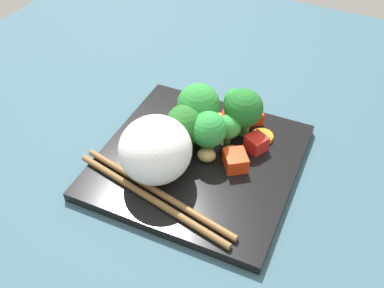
{
  "coord_description": "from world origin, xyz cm",
  "views": [
    {
      "loc": [
        38.52,
        18.57,
        43.61
      ],
      "look_at": [
        -0.02,
        -1.03,
        3.39
      ],
      "focal_mm": 41.5,
      "sensor_mm": 36.0,
      "label": 1
    }
  ],
  "objects_px": {
    "carrot_slice_1": "(262,137)",
    "chopstick_pair": "(154,195)",
    "rice_mound": "(155,150)",
    "square_plate": "(199,161)",
    "broccoli_floret_0": "(186,125)"
  },
  "relations": [
    {
      "from": "square_plate",
      "to": "rice_mound",
      "type": "xyz_separation_m",
      "value": [
        0.05,
        -0.03,
        0.05
      ]
    },
    {
      "from": "rice_mound",
      "to": "carrot_slice_1",
      "type": "height_order",
      "value": "rice_mound"
    },
    {
      "from": "rice_mound",
      "to": "carrot_slice_1",
      "type": "bearing_deg",
      "value": 142.32
    },
    {
      "from": "carrot_slice_1",
      "to": "chopstick_pair",
      "type": "height_order",
      "value": "chopstick_pair"
    },
    {
      "from": "square_plate",
      "to": "rice_mound",
      "type": "bearing_deg",
      "value": -34.05
    },
    {
      "from": "rice_mound",
      "to": "chopstick_pair",
      "type": "distance_m",
      "value": 0.06
    },
    {
      "from": "broccoli_floret_0",
      "to": "square_plate",
      "type": "bearing_deg",
      "value": 68.35
    },
    {
      "from": "carrot_slice_1",
      "to": "chopstick_pair",
      "type": "bearing_deg",
      "value": -26.43
    },
    {
      "from": "square_plate",
      "to": "rice_mound",
      "type": "distance_m",
      "value": 0.08
    },
    {
      "from": "square_plate",
      "to": "chopstick_pair",
      "type": "height_order",
      "value": "chopstick_pair"
    },
    {
      "from": "carrot_slice_1",
      "to": "chopstick_pair",
      "type": "distance_m",
      "value": 0.18
    },
    {
      "from": "square_plate",
      "to": "carrot_slice_1",
      "type": "xyz_separation_m",
      "value": [
        -0.08,
        0.06,
        0.01
      ]
    },
    {
      "from": "square_plate",
      "to": "chopstick_pair",
      "type": "bearing_deg",
      "value": -11.66
    },
    {
      "from": "broccoli_floret_0",
      "to": "carrot_slice_1",
      "type": "distance_m",
      "value": 0.12
    },
    {
      "from": "rice_mound",
      "to": "chopstick_pair",
      "type": "xyz_separation_m",
      "value": [
        0.04,
        0.02,
        -0.04
      ]
    }
  ]
}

